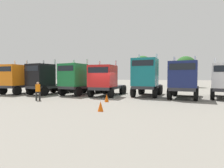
% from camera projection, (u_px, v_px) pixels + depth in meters
% --- Properties ---
extents(ground, '(200.00, 200.00, 0.00)m').
position_uv_depth(ground, '(104.00, 98.00, 18.05)').
color(ground, gray).
extents(semi_truck_orange, '(2.96, 6.58, 4.09)m').
position_uv_depth(semi_truck_orange, '(18.00, 79.00, 22.11)').
color(semi_truck_orange, '#333338').
rests_on(semi_truck_orange, ground).
extents(semi_truck_black, '(3.73, 6.18, 4.14)m').
position_uv_depth(semi_truck_black, '(45.00, 79.00, 21.36)').
color(semi_truck_black, '#333338').
rests_on(semi_truck_black, ground).
extents(semi_truck_green, '(3.78, 6.62, 4.11)m').
position_uv_depth(semi_truck_green, '(77.00, 79.00, 20.74)').
color(semi_truck_green, '#333338').
rests_on(semi_truck_green, ground).
extents(semi_truck_red, '(2.88, 6.41, 3.88)m').
position_uv_depth(semi_truck_red, '(105.00, 80.00, 19.52)').
color(semi_truck_red, '#333338').
rests_on(semi_truck_red, ground).
extents(semi_truck_teal, '(3.17, 5.95, 4.55)m').
position_uv_depth(semi_truck_teal, '(146.00, 77.00, 19.17)').
color(semi_truck_teal, '#333338').
rests_on(semi_truck_teal, ground).
extents(semi_truck_navy, '(3.54, 6.23, 4.10)m').
position_uv_depth(semi_truck_navy, '(184.00, 79.00, 17.23)').
color(semi_truck_navy, '#333338').
rests_on(semi_truck_navy, ground).
extents(visitor_in_hivis, '(0.53, 0.53, 1.64)m').
position_uv_depth(visitor_in_hivis, '(38.00, 90.00, 16.07)').
color(visitor_in_hivis, '#2A2A2A').
rests_on(visitor_in_hivis, ground).
extents(traffic_cone_near, '(0.36, 0.36, 0.62)m').
position_uv_depth(traffic_cone_near, '(101.00, 106.00, 11.09)').
color(traffic_cone_near, '#F2590C').
rests_on(traffic_cone_near, ground).
extents(traffic_cone_mid, '(0.36, 0.36, 0.65)m').
position_uv_depth(traffic_cone_mid, '(107.00, 98.00, 15.21)').
color(traffic_cone_mid, '#F2590C').
rests_on(traffic_cone_mid, ground).
extents(oak_far_left, '(3.10, 3.10, 5.14)m').
position_uv_depth(oak_far_left, '(74.00, 70.00, 38.87)').
color(oak_far_left, '#4C3823').
rests_on(oak_far_left, ground).
extents(oak_far_centre, '(4.30, 4.30, 6.41)m').
position_uv_depth(oak_far_centre, '(142.00, 66.00, 37.72)').
color(oak_far_centre, '#4C3823').
rests_on(oak_far_centre, ground).
extents(oak_far_right, '(4.19, 4.19, 6.21)m').
position_uv_depth(oak_far_right, '(185.00, 67.00, 36.61)').
color(oak_far_right, '#4C3823').
rests_on(oak_far_right, ground).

